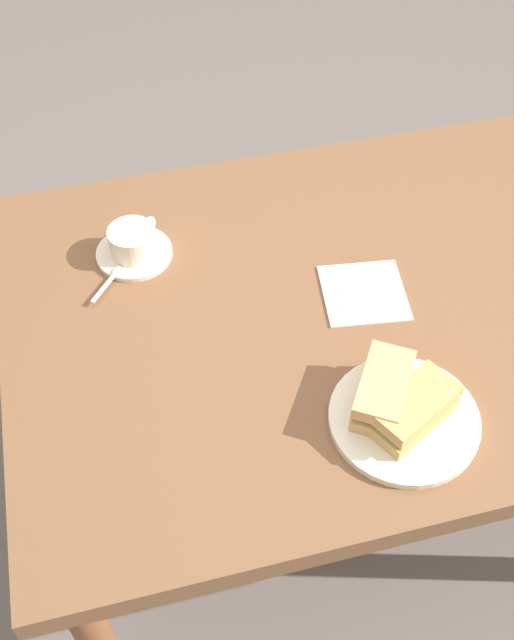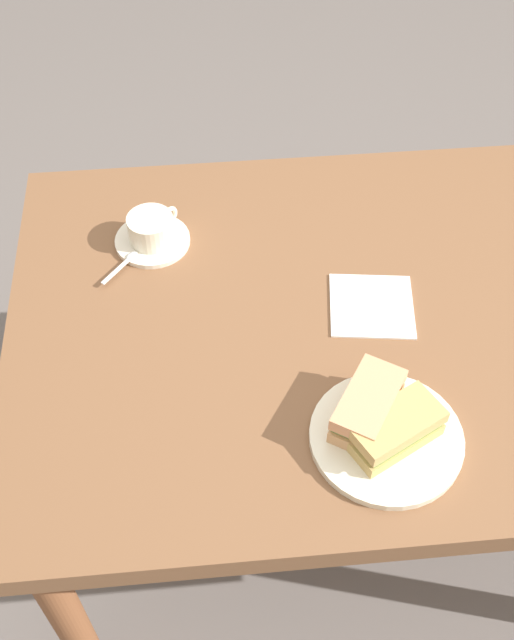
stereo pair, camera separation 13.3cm
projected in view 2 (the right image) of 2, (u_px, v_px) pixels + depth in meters
The scene contains 9 objects.
ground_plane at pixel (342, 502), 1.97m from camera, with size 6.00×6.00×0.00m, color #675F5A.
dining_table at pixel (373, 339), 1.45m from camera, with size 1.34×0.89×0.76m.
sandwich_plate at pixel (386, 438), 1.21m from camera, with size 0.24×0.24×0.01m, color beige.
sandwich_front at pixel (395, 429), 1.18m from camera, with size 0.16×0.13×0.06m.
sandwich_back at pixel (368, 406), 1.20m from camera, with size 0.14×0.16×0.06m.
coffee_saucer at pixel (153, 241), 1.50m from camera, with size 0.15×0.15×0.01m, color silver.
coffee_cup at pixel (151, 228), 1.47m from camera, with size 0.10×0.09×0.05m.
spoon at pixel (126, 262), 1.45m from camera, with size 0.07×0.08×0.01m.
napkin at pixel (372, 306), 1.39m from camera, with size 0.15×0.15×0.00m, color white.
Camera 2 is at (-0.30, -0.88, 1.81)m, focal length 43.18 mm.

